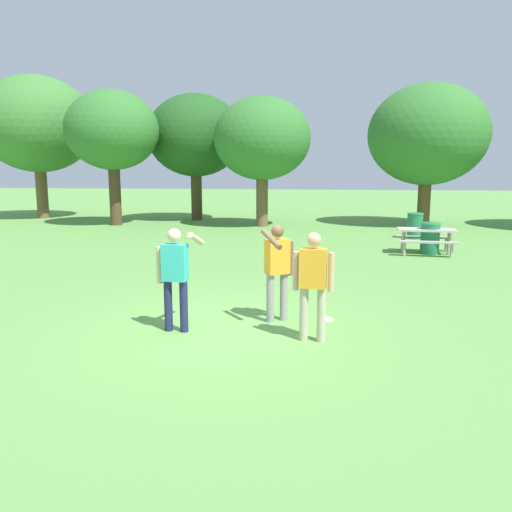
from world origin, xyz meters
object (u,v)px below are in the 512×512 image
Objects in this scene: trash_can_beside_table at (430,238)px; trash_can_further_along at (415,226)px; picnic_table_near at (426,236)px; tree_back_left at (428,135)px; frisbee at (327,319)px; person_thrower at (313,279)px; person_bystander at (278,265)px; person_catcher at (175,272)px; tree_slender_mid at (262,139)px; tree_tall_left at (37,125)px; tree_far_right at (195,136)px; tree_broad_center at (112,131)px.

trash_can_beside_table and trash_can_further_along have the same top height.
picnic_table_near is at bearing -178.22° from trash_can_beside_table.
frisbee is at bearing -105.34° from tree_back_left.
picnic_table_near is 9.23m from tree_back_left.
person_thrower is 1.12m from person_bystander.
tree_back_left is at bearing 76.62° from trash_can_further_along.
tree_back_left is (1.15, 4.82, 3.61)m from trash_can_further_along.
person_catcher reaches higher than trash_can_further_along.
frisbee is at bearing -78.29° from tree_slender_mid.
trash_can_further_along is 19.70m from tree_tall_left.
tree_back_left is at bearing 80.64° from picnic_table_near.
picnic_table_near is at bearing 63.54° from person_bystander.
frisbee is 0.04× the size of tree_far_right.
person_bystander reaches higher than picnic_table_near.
tree_far_right reaches higher than picnic_table_near.
person_thrower is 19.41m from tree_far_right.
tree_broad_center reaches higher than trash_can_beside_table.
picnic_table_near is 9.76m from tree_slender_mid.
frisbee is 0.25× the size of trash_can_further_along.
trash_can_beside_table is 3.60m from trash_can_further_along.
tree_far_right reaches higher than trash_can_beside_table.
person_catcher is at bearing -158.72° from frisbee.
person_bystander is at bearing -107.90° from tree_back_left.
tree_back_left reaches higher than person_catcher.
tree_broad_center is at bearing 124.97° from frisbee.
picnic_table_near is 14.85m from tree_broad_center.
picnic_table_near is at bearing -44.38° from tree_far_right.
tree_far_right is (-9.65, 9.44, 3.65)m from picnic_table_near.
person_thrower is at bearing -110.37° from picnic_table_near.
tree_slender_mid reaches higher than person_thrower.
person_catcher and person_bystander have the same top height.
person_thrower is 0.90× the size of picnic_table_near.
tree_tall_left is (-15.11, 16.81, 4.85)m from frisbee.
picnic_table_near is 0.32× the size of tree_slender_mid.
tree_back_left is (14.17, 1.84, -0.19)m from tree_broad_center.
trash_can_further_along is at bearing 87.94° from trash_can_beside_table.
tree_far_right is at bearing 149.43° from trash_can_further_along.
picnic_table_near is at bearing -27.24° from tree_broad_center.
tree_tall_left is at bearing 168.90° from tree_slender_mid.
tree_tall_left is at bearing 162.54° from trash_can_further_along.
trash_can_beside_table is at bearing -92.06° from trash_can_further_along.
frisbee is (2.36, 0.92, -0.95)m from person_catcher.
tree_slender_mid is at bearing -33.66° from tree_far_right.
tree_back_left is (1.39, 8.42, 3.53)m from picnic_table_near.
trash_can_further_along is 0.17× the size of tree_slender_mid.
frisbee is at bearing -106.18° from trash_can_further_along.
trash_can_further_along is at bearing -103.38° from tree_back_left.
picnic_table_near is (2.97, 7.45, 0.55)m from frisbee.
tree_back_left is at bearing -2.78° from tree_tall_left.
person_thrower reaches higher than picnic_table_near.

